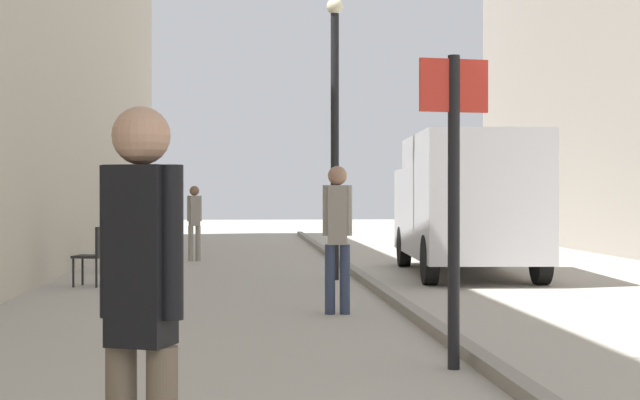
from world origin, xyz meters
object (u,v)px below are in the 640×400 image
(cafe_chair_by_doorway, at_px, (117,242))
(pedestrian_main_foreground, at_px, (337,229))
(pedestrian_mid_block, at_px, (194,218))
(street_sign_post, at_px, (454,183))
(delivery_van, at_px, (465,201))
(lamp_post, at_px, (335,119))
(pedestrian_far_crossing, at_px, (141,297))
(cafe_chair_near_window, at_px, (95,252))

(cafe_chair_by_doorway, bearing_deg, pedestrian_main_foreground, 113.13)
(pedestrian_mid_block, bearing_deg, street_sign_post, -96.09)
(delivery_van, relative_size, lamp_post, 1.17)
(pedestrian_far_crossing, distance_m, cafe_chair_by_doorway, 14.62)
(pedestrian_mid_block, height_order, lamp_post, lamp_post)
(street_sign_post, relative_size, cafe_chair_by_doorway, 2.77)
(pedestrian_far_crossing, bearing_deg, street_sign_post, 82.62)
(pedestrian_main_foreground, bearing_deg, lamp_post, -88.98)
(pedestrian_mid_block, height_order, delivery_van, delivery_van)
(pedestrian_main_foreground, height_order, cafe_chair_near_window, pedestrian_main_foreground)
(lamp_post, bearing_deg, pedestrian_main_foreground, -95.12)
(pedestrian_mid_block, xyz_separation_m, delivery_van, (5.03, -3.89, 0.39))
(pedestrian_main_foreground, xyz_separation_m, pedestrian_far_crossing, (-1.54, -7.57, 0.01))
(pedestrian_far_crossing, relative_size, street_sign_post, 0.69)
(cafe_chair_near_window, bearing_deg, pedestrian_main_foreground, -124.78)
(pedestrian_far_crossing, distance_m, cafe_chair_near_window, 11.48)
(lamp_post, bearing_deg, pedestrian_mid_block, 118.85)
(pedestrian_main_foreground, bearing_deg, delivery_van, -111.64)
(pedestrian_mid_block, bearing_deg, cafe_chair_by_doorway, -137.63)
(street_sign_post, xyz_separation_m, lamp_post, (-0.19, 8.24, 1.18))
(pedestrian_main_foreground, xyz_separation_m, pedestrian_mid_block, (-2.19, 9.29, -0.09))
(street_sign_post, height_order, cafe_chair_near_window, street_sign_post)
(cafe_chair_near_window, bearing_deg, street_sign_post, -138.79)
(pedestrian_mid_block, xyz_separation_m, lamp_post, (2.60, -4.71, 1.78))
(pedestrian_main_foreground, bearing_deg, cafe_chair_near_window, -41.08)
(pedestrian_far_crossing, bearing_deg, delivery_van, 92.67)
(pedestrian_main_foreground, xyz_separation_m, lamp_post, (0.41, 4.58, 1.69))
(pedestrian_mid_block, distance_m, delivery_van, 6.37)
(cafe_chair_by_doorway, bearing_deg, delivery_van, 162.78)
(lamp_post, bearing_deg, cafe_chair_by_doorway, 149.49)
(pedestrian_main_foreground, relative_size, delivery_van, 0.32)
(pedestrian_main_foreground, distance_m, delivery_van, 6.11)
(pedestrian_mid_block, bearing_deg, pedestrian_far_crossing, -106.06)
(pedestrian_main_foreground, relative_size, street_sign_post, 0.69)
(pedestrian_mid_block, distance_m, lamp_post, 5.67)
(pedestrian_mid_block, height_order, pedestrian_far_crossing, pedestrian_far_crossing)
(pedestrian_main_foreground, height_order, pedestrian_far_crossing, pedestrian_far_crossing)
(lamp_post, height_order, cafe_chair_near_window, lamp_post)
(pedestrian_mid_block, relative_size, street_sign_post, 0.63)
(delivery_van, bearing_deg, cafe_chair_by_doorway, 170.29)
(cafe_chair_near_window, xyz_separation_m, cafe_chair_by_doorway, (-0.07, 3.16, 0.00))
(pedestrian_far_crossing, relative_size, lamp_post, 0.38)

